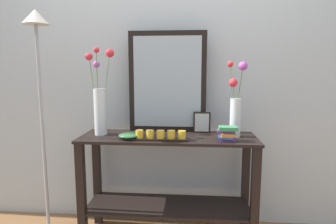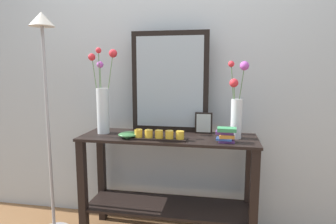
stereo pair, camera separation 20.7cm
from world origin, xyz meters
name	(u,v)px [view 1 (the left image)]	position (x,y,z in m)	size (l,w,h in m)	color
wall_back	(171,62)	(0.00, 0.33, 1.35)	(6.40, 0.08, 2.70)	#B2BCC1
console_table	(168,175)	(0.00, 0.00, 0.50)	(1.29, 0.42, 0.80)	black
mirror_leaning	(167,82)	(-0.02, 0.18, 1.19)	(0.60, 0.03, 0.78)	black
tall_vase_left	(100,102)	(-0.51, 0.02, 1.05)	(0.18, 0.18, 0.64)	silver
vase_right	(236,107)	(0.49, 0.02, 1.03)	(0.14, 0.10, 0.55)	silver
candle_tray	(161,136)	(-0.04, -0.12, 0.83)	(0.39, 0.09, 0.07)	black
picture_frame_small	(202,122)	(0.25, 0.13, 0.88)	(0.13, 0.01, 0.16)	black
decorative_bowl	(129,135)	(-0.27, -0.11, 0.83)	(0.15, 0.15, 0.04)	#38703D
book_stack	(227,133)	(0.42, -0.11, 0.86)	(0.14, 0.10, 0.10)	#663884
floor_lamp	(40,90)	(-0.91, -0.10, 1.15)	(0.24, 0.24, 1.70)	#9E9EA3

